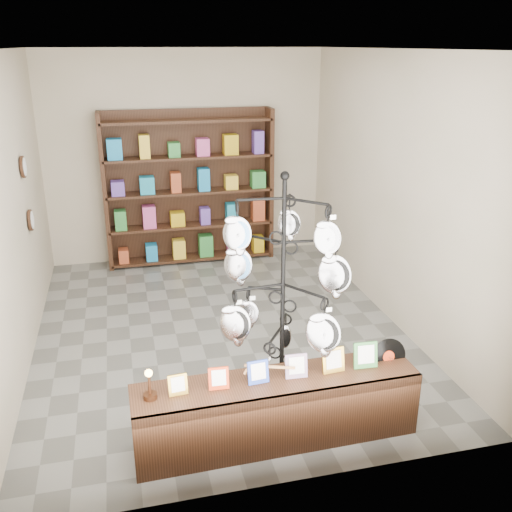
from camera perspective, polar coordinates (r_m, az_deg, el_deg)
The scene contains 6 objects.
ground at distance 6.55m, azimuth -3.65°, elevation -7.28°, with size 5.00×5.00×0.00m, color slate.
room_envelope at distance 5.92m, azimuth -4.05°, elevation 8.76°, with size 5.00×5.00×5.00m.
display_tree at distance 4.54m, azimuth 2.71°, elevation -2.89°, with size 1.20×1.20×2.17m.
front_shelf at distance 4.76m, azimuth 2.09°, elevation -15.07°, with size 2.30×0.51×0.81m.
back_shelving at distance 8.32m, azimuth -6.65°, elevation 6.31°, with size 2.42×0.36×2.20m.
wall_clocks at distance 6.77m, azimuth -21.93°, elevation 5.78°, with size 0.03×0.24×0.84m.
Camera 1 is at (-0.97, -5.72, 3.05)m, focal length 40.00 mm.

